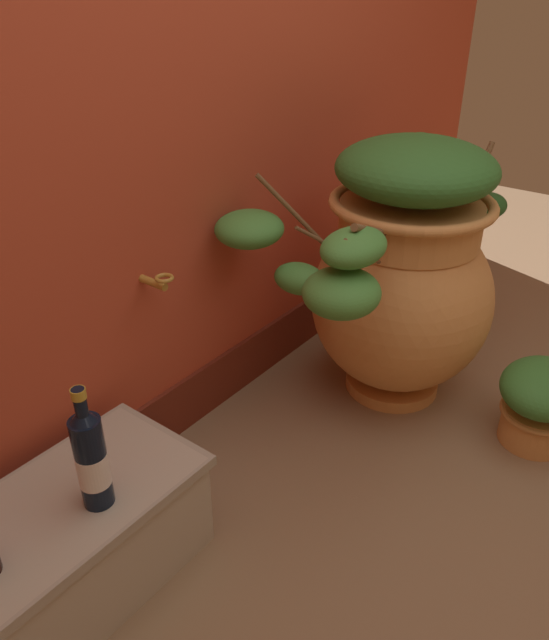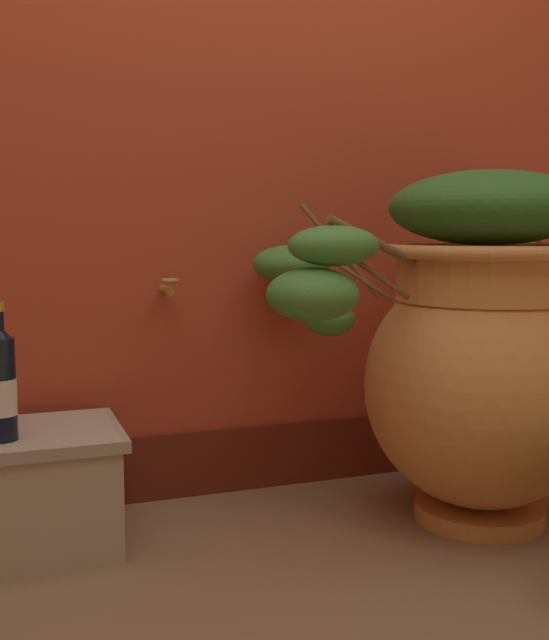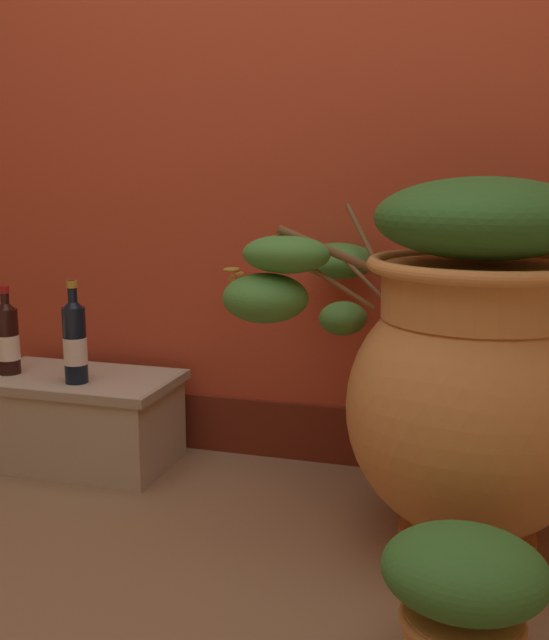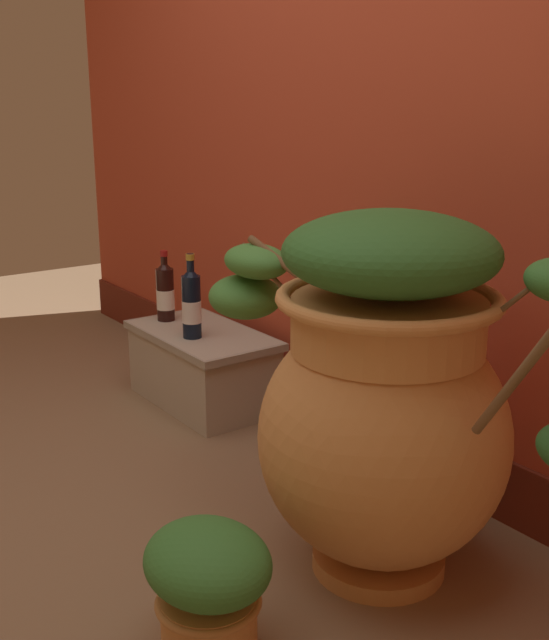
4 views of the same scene
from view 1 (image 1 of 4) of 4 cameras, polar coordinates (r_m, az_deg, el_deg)
The scene contains 6 objects.
ground_plane at distance 1.87m, azimuth 19.09°, elevation -22.10°, with size 7.00×7.00×0.00m, color #896B4C.
back_wall at distance 1.85m, azimuth -13.21°, elevation 24.81°, with size 4.40×0.33×2.60m.
terracotta_urn at distance 2.21m, azimuth 11.80°, elevation 4.30°, with size 1.35×0.79×0.97m.
stone_ledge at distance 1.73m, azimuth -18.16°, elevation -18.89°, with size 0.67×0.38×0.31m.
wine_bottle_middle at distance 1.51m, azimuth -16.89°, elevation -12.21°, with size 0.08×0.08×0.34m.
potted_shrub at distance 2.25m, azimuth 23.75°, elevation -6.93°, with size 0.32×0.28×0.31m.
Camera 1 is at (-1.20, -0.20, 1.43)m, focal length 34.02 mm.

